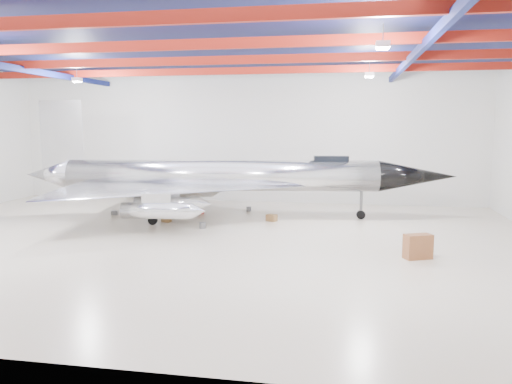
# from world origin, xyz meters

# --- Properties ---
(floor) EXTENTS (40.00, 40.00, 0.00)m
(floor) POSITION_xyz_m (0.00, 0.00, 0.00)
(floor) COLOR beige
(floor) RESTS_ON ground
(wall_back) EXTENTS (40.00, 0.00, 40.00)m
(wall_back) POSITION_xyz_m (0.00, 15.00, 5.50)
(wall_back) COLOR silver
(wall_back) RESTS_ON floor
(ceiling) EXTENTS (40.00, 40.00, 0.00)m
(ceiling) POSITION_xyz_m (0.00, 0.00, 11.00)
(ceiling) COLOR #0A0F38
(ceiling) RESTS_ON wall_back
(ceiling_structure) EXTENTS (39.50, 29.50, 1.08)m
(ceiling_structure) POSITION_xyz_m (0.00, 0.00, 10.32)
(ceiling_structure) COLOR maroon
(ceiling_structure) RESTS_ON ceiling
(jet_aircraft) EXTENTS (30.32, 19.44, 8.28)m
(jet_aircraft) POSITION_xyz_m (0.09, 7.04, 2.72)
(jet_aircraft) COLOR silver
(jet_aircraft) RESTS_ON floor
(desk) EXTENTS (1.49, 1.15, 1.22)m
(desk) POSITION_xyz_m (12.27, -1.85, 0.61)
(desk) COLOR brown
(desk) RESTS_ON floor
(crate_ply) EXTENTS (0.65, 0.57, 0.40)m
(crate_ply) POSITION_xyz_m (-3.24, 4.86, 0.20)
(crate_ply) COLOR olive
(crate_ply) RESTS_ON floor
(toolbox_red) EXTENTS (0.51, 0.46, 0.29)m
(toolbox_red) POSITION_xyz_m (-1.89, 8.42, 0.15)
(toolbox_red) COLOR #A61D10
(toolbox_red) RESTS_ON floor
(engine_drum) EXTENTS (0.42, 0.42, 0.37)m
(engine_drum) POSITION_xyz_m (-0.24, 3.31, 0.19)
(engine_drum) COLOR #59595B
(engine_drum) RESTS_ON floor
(parts_bin) EXTENTS (0.82, 0.75, 0.46)m
(parts_bin) POSITION_xyz_m (3.76, 6.43, 0.23)
(parts_bin) COLOR olive
(parts_bin) RESTS_ON floor
(crate_small) EXTENTS (0.48, 0.41, 0.30)m
(crate_small) POSITION_xyz_m (-7.98, 6.84, 0.15)
(crate_small) COLOR #59595B
(crate_small) RESTS_ON floor
(spares_box) EXTENTS (0.39, 0.39, 0.33)m
(spares_box) POSITION_xyz_m (1.42, 10.17, 0.17)
(spares_box) COLOR #59595B
(spares_box) RESTS_ON floor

